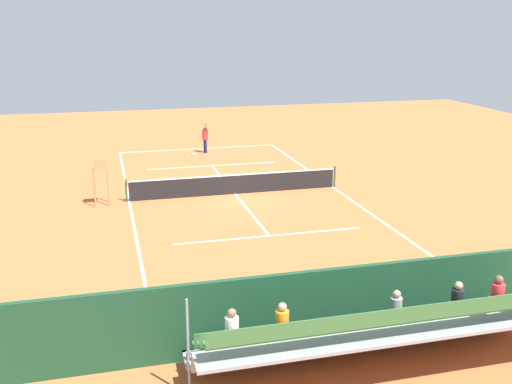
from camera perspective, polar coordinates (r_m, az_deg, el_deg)
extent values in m
plane|color=#BC6033|center=(28.71, -2.01, -0.19)|extent=(60.00, 60.00, 0.00)
cube|color=white|center=(39.22, -5.54, 4.13)|extent=(10.00, 0.10, 0.01)
cube|color=white|center=(18.78, 5.45, -9.22)|extent=(10.00, 0.10, 0.01)
cube|color=white|center=(30.15, 7.30, 0.48)|extent=(0.10, 22.00, 0.01)
cube|color=white|center=(28.10, -12.01, -0.89)|extent=(0.10, 22.00, 0.01)
cube|color=white|center=(34.45, -4.21, 2.52)|extent=(7.50, 0.10, 0.01)
cube|color=white|center=(23.13, 1.28, -4.20)|extent=(7.50, 0.10, 0.01)
cube|color=white|center=(28.71, -2.01, -0.18)|extent=(0.10, 12.10, 0.01)
cube|color=white|center=(39.22, -5.54, 4.13)|extent=(0.10, 0.30, 0.01)
cube|color=black|center=(28.59, -2.02, 0.69)|extent=(10.00, 0.02, 0.91)
cube|color=white|center=(28.47, -2.03, 1.63)|extent=(10.00, 0.04, 0.06)
cylinder|color=#2D5133|center=(30.05, 7.52, 1.47)|extent=(0.10, 0.10, 1.07)
cylinder|color=#2D5133|center=(27.95, -12.27, 0.14)|extent=(0.10, 0.10, 1.07)
cube|color=#194228|center=(15.85, 9.28, -10.34)|extent=(18.00, 0.16, 2.00)
cube|color=gray|center=(15.93, 9.67, -13.37)|extent=(9.00, 0.10, 0.45)
cube|color=gray|center=(15.56, 10.24, -13.37)|extent=(9.00, 0.80, 0.08)
cube|color=gray|center=(15.95, 9.63, -13.32)|extent=(9.00, 0.04, 0.45)
cube|color=#386B38|center=(15.28, 10.48, -12.16)|extent=(8.60, 0.36, 0.04)
cube|color=#386B38|center=(15.05, 10.81, -11.79)|extent=(8.60, 0.03, 0.36)
cube|color=gray|center=(14.72, 11.65, -13.26)|extent=(9.00, 0.80, 0.08)
cube|color=gray|center=(15.11, 10.97, -13.22)|extent=(9.00, 0.04, 0.45)
cube|color=#386B38|center=(14.44, 11.92, -11.99)|extent=(8.60, 0.36, 0.04)
cube|color=#386B38|center=(14.21, 12.29, -11.59)|extent=(8.60, 0.03, 0.36)
cube|color=gray|center=(13.89, 13.23, -13.14)|extent=(9.00, 0.80, 0.08)
cube|color=gray|center=(14.27, 12.46, -13.10)|extent=(9.00, 0.04, 0.45)
cube|color=#386B38|center=(13.61, 13.54, -11.78)|extent=(8.60, 0.36, 0.04)
cube|color=#386B38|center=(13.38, 13.96, -11.36)|extent=(8.60, 0.03, 0.36)
cylinder|color=gray|center=(13.38, -6.49, -14.66)|extent=(0.06, 0.06, 2.35)
cube|color=#2D2D33|center=(15.73, 12.95, -11.30)|extent=(0.32, 0.40, 0.12)
cylinder|color=#9399A3|center=(15.51, 13.22, -10.55)|extent=(0.30, 0.30, 0.45)
sphere|color=tan|center=(15.37, 13.29, -9.46)|extent=(0.20, 0.20, 0.20)
cube|color=#2D2D33|center=(15.48, 18.35, -10.35)|extent=(0.32, 0.40, 0.12)
cylinder|color=black|center=(15.27, 18.68, -9.57)|extent=(0.30, 0.30, 0.45)
sphere|color=tan|center=(15.13, 18.79, -8.46)|extent=(0.20, 0.20, 0.20)
cube|color=#2D2D33|center=(14.95, 21.67, -9.73)|extent=(0.32, 0.40, 0.12)
cylinder|color=red|center=(14.75, 22.06, -8.91)|extent=(0.30, 0.30, 0.45)
sphere|color=brown|center=(14.62, 22.19, -7.75)|extent=(0.20, 0.20, 0.20)
cube|color=#2D2D33|center=(13.50, -2.41, -13.54)|extent=(0.32, 0.40, 0.12)
cylinder|color=white|center=(13.26, -2.31, -12.71)|extent=(0.30, 0.30, 0.45)
sphere|color=#8C6647|center=(13.11, -2.33, -11.47)|extent=(0.20, 0.20, 0.20)
cube|color=#2D2D33|center=(13.75, 2.36, -12.95)|extent=(0.32, 0.40, 0.12)
cylinder|color=orange|center=(13.51, 2.52, -12.13)|extent=(0.30, 0.30, 0.45)
sphere|color=tan|center=(13.37, 2.54, -10.90)|extent=(0.20, 0.20, 0.20)
cylinder|color=#A88456|center=(28.04, -13.95, 0.65)|extent=(0.07, 0.07, 1.60)
cylinder|color=#A88456|center=(28.05, -15.18, 0.56)|extent=(0.07, 0.07, 1.60)
cylinder|color=#A88456|center=(27.47, -13.93, 0.33)|extent=(0.07, 0.07, 1.60)
cylinder|color=#A88456|center=(27.47, -15.18, 0.24)|extent=(0.07, 0.07, 1.60)
cube|color=#A88456|center=(27.55, -14.68, 2.11)|extent=(0.56, 0.56, 0.06)
cube|color=#A88456|center=(27.26, -14.71, 2.55)|extent=(0.56, 0.06, 0.48)
cube|color=#A88456|center=(27.52, -14.16, 2.45)|extent=(0.04, 0.48, 0.04)
cube|color=#A88456|center=(27.52, -15.24, 2.38)|extent=(0.04, 0.48, 0.04)
cube|color=#234C2D|center=(17.95, 16.58, -9.51)|extent=(1.80, 0.40, 0.05)
cylinder|color=#234C2D|center=(18.42, 18.55, -9.79)|extent=(0.06, 0.06, 0.45)
cylinder|color=#234C2D|center=(17.69, 14.40, -10.53)|extent=(0.06, 0.06, 0.45)
cube|color=#234C2D|center=(17.69, 16.95, -8.86)|extent=(1.80, 0.04, 0.36)
cube|color=#B22D2D|center=(17.18, 12.16, -11.38)|extent=(0.90, 0.36, 0.36)
cylinder|color=navy|center=(38.00, -4.93, 4.42)|extent=(0.14, 0.14, 0.85)
cylinder|color=navy|center=(37.80, -4.78, 4.36)|extent=(0.14, 0.14, 0.85)
cylinder|color=red|center=(37.76, -4.88, 5.47)|extent=(0.45, 0.45, 0.60)
sphere|color=#8C6647|center=(37.69, -4.89, 6.08)|extent=(0.22, 0.22, 0.22)
cylinder|color=#8C6647|center=(37.48, -4.74, 6.17)|extent=(0.26, 0.16, 0.55)
cylinder|color=#8C6647|center=(37.95, -5.03, 5.56)|extent=(0.11, 0.11, 0.50)
cylinder|color=black|center=(37.33, -6.13, 3.54)|extent=(0.19, 0.24, 0.03)
torus|color=#D8CC4C|center=(37.56, -5.94, 3.62)|extent=(0.43, 0.43, 0.02)
cylinder|color=white|center=(37.56, -5.94, 3.62)|extent=(0.25, 0.25, 0.00)
sphere|color=#CCDB33|center=(36.84, -6.48, 3.39)|extent=(0.07, 0.07, 0.07)
sphere|color=#CCDB33|center=(35.32, -2.61, 2.93)|extent=(0.07, 0.07, 0.07)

